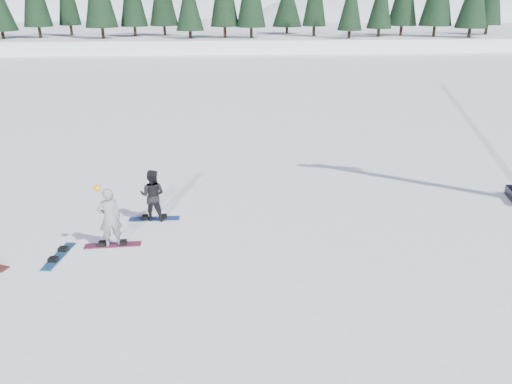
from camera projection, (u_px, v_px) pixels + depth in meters
ground at (116, 269)px, 12.33m from camera, size 420.00×420.00×0.00m
alpine_backdrop at (179, 52)px, 192.08m from camera, size 412.50×227.00×53.20m
snowboarder_woman at (110, 217)px, 13.17m from camera, size 0.71×0.58×1.81m
snowboarder_man at (153, 195)px, 14.79m from camera, size 0.86×0.73×1.58m
snowboard_woman at (113, 245)px, 13.48m from camera, size 1.51×0.34×0.03m
snowboard_man at (155, 219)px, 15.07m from camera, size 1.50×0.29×0.03m
snowboard_loose_a at (59, 256)px, 12.90m from camera, size 0.53×1.53×0.03m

